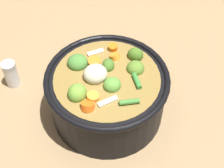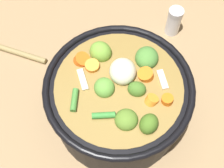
% 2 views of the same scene
% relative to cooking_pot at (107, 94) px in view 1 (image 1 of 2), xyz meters
% --- Properties ---
extents(ground_plane, '(1.10, 1.10, 0.00)m').
position_rel_cooking_pot_xyz_m(ground_plane, '(0.00, 0.00, -0.06)').
color(ground_plane, '#8C704C').
extents(cooking_pot, '(0.26, 0.26, 0.14)m').
position_rel_cooking_pot_xyz_m(cooking_pot, '(0.00, 0.00, 0.00)').
color(cooking_pot, black).
rests_on(cooking_pot, ground_plane).
extents(salt_shaker, '(0.03, 0.03, 0.07)m').
position_rel_cooking_pot_xyz_m(salt_shaker, '(-0.06, -0.23, -0.03)').
color(salt_shaker, silver).
rests_on(salt_shaker, ground_plane).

